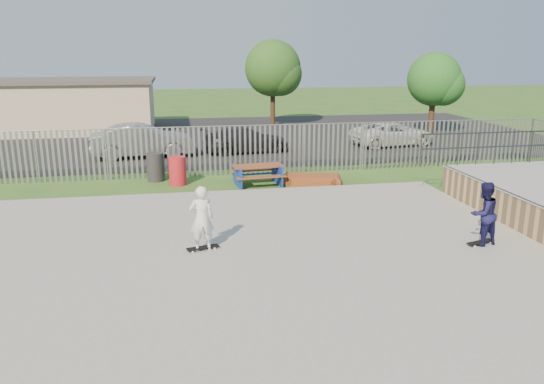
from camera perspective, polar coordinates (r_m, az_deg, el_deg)
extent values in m
plane|color=#335C1F|center=(13.00, -3.04, -7.15)|extent=(120.00, 120.00, 0.00)
cube|color=gray|center=(12.98, -3.04, -6.84)|extent=(15.00, 12.00, 0.15)
cylinder|color=#383A3F|center=(16.21, 23.80, 0.07)|extent=(0.06, 7.00, 0.06)
cube|color=brown|center=(19.76, -1.57, 2.84)|extent=(1.89, 0.87, 0.06)
cube|color=brown|center=(19.25, -1.13, 1.61)|extent=(1.85, 0.44, 0.05)
cube|color=brown|center=(20.40, -1.97, 2.38)|extent=(1.85, 0.44, 0.05)
cube|color=navy|center=(19.84, -1.56, 1.81)|extent=(1.75, 1.56, 0.75)
cube|color=brown|center=(20.06, 4.31, 1.34)|extent=(1.99, 1.37, 0.36)
cylinder|color=red|center=(20.15, -10.12, 2.24)|extent=(0.64, 0.64, 1.07)
cylinder|color=#29292C|center=(20.96, -12.44, 2.65)|extent=(0.65, 0.65, 1.09)
cube|color=black|center=(31.38, -7.41, 5.89)|extent=(40.00, 18.00, 0.02)
imported|color=#A0A0A4|center=(25.73, -13.76, 5.39)|extent=(4.91, 2.15, 1.57)
imported|color=#222327|center=(26.28, -2.83, 5.63)|extent=(4.47, 2.30, 1.24)
imported|color=silver|center=(28.91, 12.84, 6.13)|extent=(4.71, 2.73, 1.23)
cube|color=beige|center=(35.73, -20.90, 8.55)|extent=(10.00, 6.00, 3.00)
cube|color=#4C4742|center=(35.62, -21.14, 11.10)|extent=(10.40, 6.40, 0.20)
cylinder|color=#432B1A|center=(35.43, 0.08, 9.67)|extent=(0.31, 0.31, 3.25)
sphere|color=#28501B|center=(35.29, 0.08, 13.18)|extent=(3.64, 3.64, 3.64)
cylinder|color=#442A1B|center=(33.36, 16.81, 8.32)|extent=(0.34, 0.34, 2.80)
sphere|color=#245B1F|center=(33.22, 17.05, 11.52)|extent=(3.13, 3.13, 3.13)
cube|color=black|center=(14.44, 21.51, -5.02)|extent=(0.82, 0.42, 0.02)
cube|color=black|center=(13.19, -7.47, -5.92)|extent=(0.82, 0.39, 0.02)
imported|color=#14133E|center=(14.22, 21.80, -2.18)|extent=(0.93, 0.81, 1.62)
imported|color=white|center=(12.95, -7.58, -2.84)|extent=(0.62, 0.43, 1.62)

